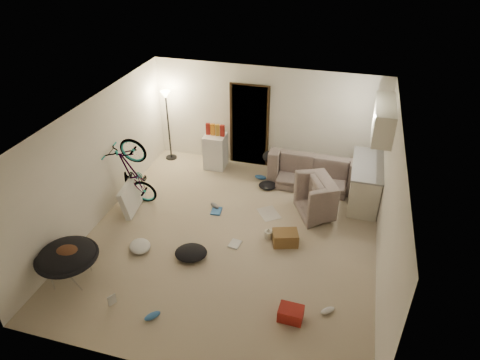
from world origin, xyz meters
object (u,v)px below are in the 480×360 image
(drink_case_b, at_px, (291,314))
(mini_fridge, at_px, (216,151))
(juicer, at_px, (268,234))
(sofa, at_px, (314,171))
(armchair, at_px, (329,200))
(tv_box, at_px, (132,196))
(saucer_chair, at_px, (68,261))
(bicycle, at_px, (135,186))
(drink_case_a, at_px, (285,238))
(kitchen_counter, at_px, (365,183))
(floor_lamp, at_px, (167,111))

(drink_case_b, bearing_deg, mini_fridge, 123.99)
(drink_case_b, relative_size, juicer, 1.65)
(sofa, height_order, drink_case_b, sofa)
(armchair, distance_m, juicer, 1.57)
(tv_box, xyz_separation_m, drink_case_b, (3.77, -2.03, -0.20))
(sofa, bearing_deg, tv_box, 31.65)
(saucer_chair, bearing_deg, bicycle, 90.00)
(tv_box, height_order, juicer, tv_box)
(bicycle, height_order, drink_case_a, bicycle)
(kitchen_counter, xyz_separation_m, bicycle, (-4.73, -1.45, 0.00))
(drink_case_b, bearing_deg, sofa, 94.50)
(armchair, bearing_deg, drink_case_a, 123.97)
(mini_fridge, distance_m, saucer_chair, 4.53)
(saucer_chair, xyz_separation_m, tv_box, (0.00, 2.21, -0.13))
(armchair, relative_size, mini_fridge, 1.12)
(bicycle, bearing_deg, sofa, -61.51)
(saucer_chair, distance_m, tv_box, 2.22)
(drink_case_a, bearing_deg, kitchen_counter, 36.27)
(kitchen_counter, xyz_separation_m, mini_fridge, (-3.58, 0.55, -0.01))
(saucer_chair, height_order, tv_box, saucer_chair)
(kitchen_counter, xyz_separation_m, saucer_chair, (-4.73, -3.84, -0.00))
(saucer_chair, height_order, drink_case_b, saucer_chair)
(juicer, bearing_deg, drink_case_a, -13.19)
(bicycle, xyz_separation_m, juicer, (3.01, -0.38, -0.35))
(mini_fridge, relative_size, drink_case_a, 1.83)
(sofa, height_order, mini_fridge, mini_fridge)
(floor_lamp, distance_m, mini_fridge, 1.53)
(mini_fridge, relative_size, saucer_chair, 0.83)
(armchair, bearing_deg, sofa, -4.55)
(floor_lamp, xyz_separation_m, drink_case_a, (3.46, -2.55, -1.17))
(kitchen_counter, relative_size, armchair, 1.55)
(floor_lamp, distance_m, drink_case_b, 5.91)
(floor_lamp, distance_m, saucer_chair, 4.57)
(floor_lamp, distance_m, drink_case_a, 4.45)
(tv_box, xyz_separation_m, juicer, (3.01, -0.20, -0.22))
(kitchen_counter, bearing_deg, drink_case_b, -104.77)
(drink_case_b, bearing_deg, armchair, 86.66)
(floor_lamp, xyz_separation_m, tv_box, (0.10, -2.27, -1.00))
(kitchen_counter, bearing_deg, tv_box, -161.06)
(armchair, height_order, mini_fridge, mini_fridge)
(floor_lamp, xyz_separation_m, mini_fridge, (1.25, -0.10, -0.88))
(kitchen_counter, height_order, bicycle, bicycle)
(floor_lamp, height_order, drink_case_b, floor_lamp)
(kitchen_counter, height_order, saucer_chair, kitchen_counter)
(saucer_chair, bearing_deg, kitchen_counter, 39.05)
(sofa, relative_size, armchair, 2.13)
(mini_fridge, bearing_deg, tv_box, -119.19)
(saucer_chair, distance_m, drink_case_a, 3.88)
(floor_lamp, bearing_deg, bicycle, -87.27)
(kitchen_counter, distance_m, bicycle, 4.95)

